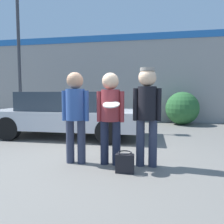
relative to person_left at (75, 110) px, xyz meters
The scene contains 9 objects.
ground_plane 1.10m from the person_left, 31.97° to the left, with size 56.00×56.00×0.00m, color #66635E.
storefront_building 6.75m from the person_left, 86.71° to the left, with size 24.00×0.22×4.08m.
person_left is the anchor object (origin of this frame).
person_middle_with_frisbee 0.65m from the person_left, ahead, with size 0.50×0.56×1.67m.
person_right 1.30m from the person_left, ahead, with size 0.49×0.32×1.74m.
parked_car_near 2.74m from the person_left, 115.08° to the left, with size 4.57×1.94×1.35m.
street_lamp 6.12m from the person_left, 131.53° to the left, with size 1.26×0.35×6.93m.
shrub 6.35m from the person_left, 65.29° to the left, with size 1.39×1.39×1.39m.
handbag 1.32m from the person_left, 19.69° to the right, with size 0.30×0.23×0.35m.
Camera 1 is at (1.00, -4.05, 1.28)m, focal length 35.00 mm.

